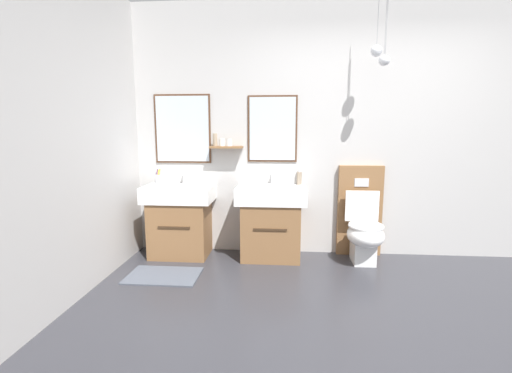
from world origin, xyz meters
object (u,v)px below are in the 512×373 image
at_px(vanity_sink_right, 271,220).
at_px(soap_dispenser, 299,178).
at_px(toilet, 362,226).
at_px(toothbrush_cup, 159,178).
at_px(vanity_sink_left, 180,219).
at_px(folded_hand_towel, 267,187).

xyz_separation_m(vanity_sink_right, soap_dispenser, (0.30, 0.18, 0.44)).
height_order(toilet, soap_dispenser, toilet).
xyz_separation_m(vanity_sink_right, toothbrush_cup, (-1.29, 0.17, 0.43)).
bearing_deg(soap_dispenser, vanity_sink_left, -172.16).
height_order(toilet, toothbrush_cup, toilet).
bearing_deg(toothbrush_cup, vanity_sink_right, -7.48).
height_order(toilet, folded_hand_towel, toilet).
bearing_deg(vanity_sink_right, folded_hand_towel, -105.10).
xyz_separation_m(vanity_sink_left, folded_hand_towel, (0.96, -0.15, 0.39)).
xyz_separation_m(vanity_sink_left, toilet, (1.97, 0.01, -0.04)).
bearing_deg(soap_dispenser, vanity_sink_right, -149.14).
bearing_deg(toilet, vanity_sink_right, -179.50).
xyz_separation_m(vanity_sink_right, toilet, (0.97, 0.01, -0.04)).
distance_m(toilet, soap_dispenser, 0.84).
relative_size(vanity_sink_right, folded_hand_towel, 3.56).
distance_m(vanity_sink_right, toothbrush_cup, 1.37).
bearing_deg(toothbrush_cup, soap_dispenser, 0.35).
distance_m(vanity_sink_left, soap_dispenser, 1.39).
relative_size(toothbrush_cup, soap_dispenser, 1.13).
bearing_deg(toilet, toothbrush_cup, 175.93).
xyz_separation_m(vanity_sink_right, folded_hand_towel, (-0.04, -0.15, 0.39)).
xyz_separation_m(toilet, soap_dispenser, (-0.67, 0.17, 0.48)).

